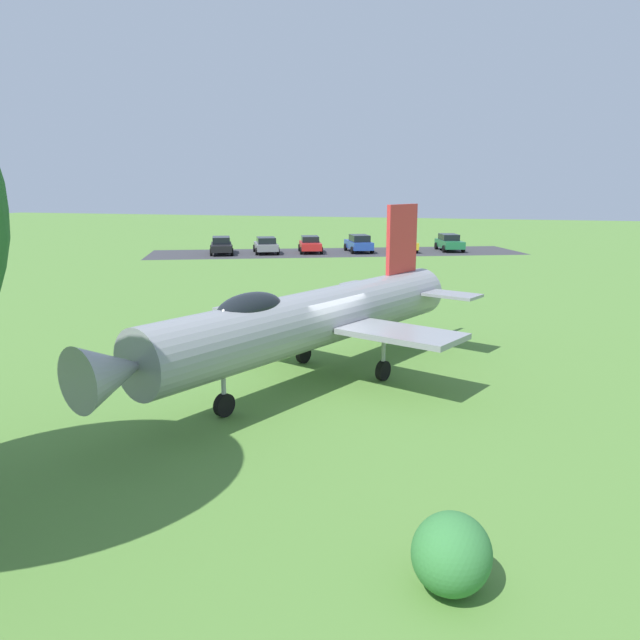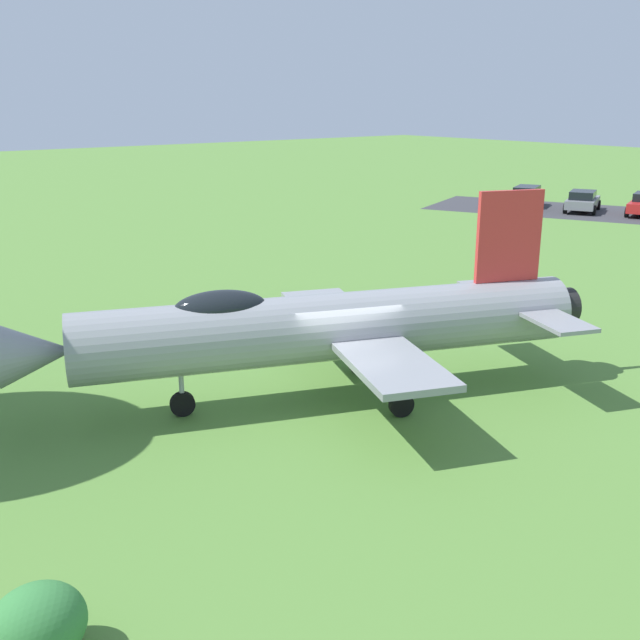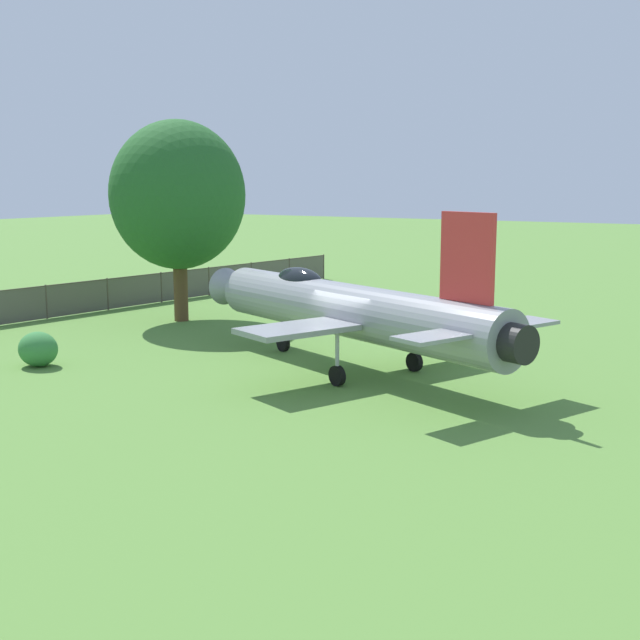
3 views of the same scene
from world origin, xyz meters
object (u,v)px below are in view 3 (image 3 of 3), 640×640
Objects in this scene: info_plaque at (473,329)px; shade_tree at (178,196)px; shrub_by_tree at (38,349)px; display_jet at (343,308)px.

shade_tree is at bearing 90.64° from info_plaque.
shade_tree reaches higher than shrub_by_tree.
shade_tree reaches higher than display_jet.
shade_tree is at bearing -0.99° from display_jet.
shrub_by_tree is 14.48m from info_plaque.
display_jet is 9.88m from shrub_by_tree.
info_plaque is at bearing -50.08° from shrub_by_tree.
shade_tree is 6.30× the size of shrub_by_tree.
shade_tree is at bearing 12.02° from shrub_by_tree.
shrub_by_tree is 1.17× the size of info_plaque.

